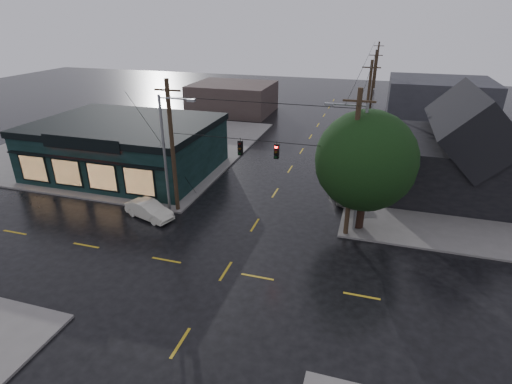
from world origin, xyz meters
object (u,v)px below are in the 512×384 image
(corner_tree, at_px, (366,161))
(suv_silver, at_px, (347,191))
(utility_pole_ne, at_px, (345,235))
(sedan_cream, at_px, (149,210))
(utility_pole_nw, at_px, (178,210))

(corner_tree, height_order, suv_silver, corner_tree)
(utility_pole_ne, bearing_deg, corner_tree, 57.34)
(suv_silver, bearing_deg, utility_pole_ne, -103.13)
(utility_pole_ne, xyz_separation_m, suv_silver, (-0.50, 6.16, 0.68))
(corner_tree, xyz_separation_m, suv_silver, (-1.27, 4.96, -4.49))
(sedan_cream, bearing_deg, utility_pole_nw, -22.40)
(utility_pole_nw, xyz_separation_m, suv_silver, (12.50, 6.16, 0.68))
(sedan_cream, bearing_deg, corner_tree, -61.16)
(utility_pole_ne, xyz_separation_m, sedan_cream, (-14.47, -1.74, 0.67))
(corner_tree, xyz_separation_m, sedan_cream, (-15.25, -2.94, -4.51))
(utility_pole_nw, height_order, suv_silver, utility_pole_nw)
(corner_tree, height_order, utility_pole_nw, corner_tree)
(utility_pole_ne, bearing_deg, sedan_cream, -173.16)
(utility_pole_nw, bearing_deg, utility_pole_ne, 0.00)
(corner_tree, bearing_deg, utility_pole_ne, -122.66)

